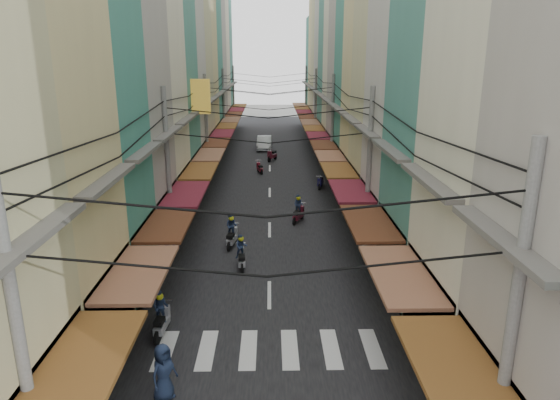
{
  "coord_description": "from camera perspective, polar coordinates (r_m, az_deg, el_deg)",
  "views": [
    {
      "loc": [
        0.09,
        -20.76,
        9.59
      ],
      "look_at": [
        0.58,
        5.0,
        2.07
      ],
      "focal_mm": 32.0,
      "sensor_mm": 36.0,
      "label": 1
    }
  ],
  "objects": [
    {
      "name": "parked_scooters",
      "position": [
        19.21,
        12.2,
        -12.45
      ],
      "size": [
        13.1,
        14.2,
        0.97
      ],
      "color": "black",
      "rests_on": "ground"
    },
    {
      "name": "bicycle",
      "position": [
        26.4,
        12.99,
        -5.46
      ],
      "size": [
        1.52,
        0.76,
        1.0
      ],
      "primitive_type": "imported",
      "rotation": [
        0.0,
        0.0,
        1.72
      ],
      "color": "black",
      "rests_on": "ground"
    },
    {
      "name": "crosswalk",
      "position": [
        17.59,
        -1.26,
        -16.66
      ],
      "size": [
        7.55,
        2.4,
        0.01
      ],
      "color": "silver",
      "rests_on": "ground"
    },
    {
      "name": "traffic_sign",
      "position": [
        23.61,
        12.04,
        -2.48
      ],
      "size": [
        0.1,
        0.64,
        2.94
      ],
      "color": "gray",
      "rests_on": "ground"
    },
    {
      "name": "road",
      "position": [
        41.87,
        -1.18,
        3.05
      ],
      "size": [
        10.0,
        80.0,
        0.02
      ],
      "primitive_type": "cube",
      "color": "black",
      "rests_on": "ground"
    },
    {
      "name": "utility_poles",
      "position": [
        35.9,
        -1.25,
        11.48
      ],
      "size": [
        10.2,
        66.13,
        8.2
      ],
      "color": "gray",
      "rests_on": "ground"
    },
    {
      "name": "white_car",
      "position": [
        52.86,
        -1.81,
        5.81
      ],
      "size": [
        4.89,
        2.01,
        1.71
      ],
      "primitive_type": "imported",
      "rotation": [
        0.0,
        0.0,
        -0.02
      ],
      "color": "silver",
      "rests_on": "ground"
    },
    {
      "name": "sidewalk_right",
      "position": [
        42.36,
        7.66,
        3.09
      ],
      "size": [
        3.0,
        80.0,
        0.06
      ],
      "primitive_type": "cube",
      "color": "slate",
      "rests_on": "ground"
    },
    {
      "name": "building_row_left",
      "position": [
        38.18,
        -13.74,
        16.12
      ],
      "size": [
        7.8,
        67.67,
        23.7
      ],
      "color": "beige",
      "rests_on": "ground"
    },
    {
      "name": "moving_scooters",
      "position": [
        29.49,
        -2.56,
        -1.69
      ],
      "size": [
        7.99,
        32.1,
        1.74
      ],
      "color": "black",
      "rests_on": "ground"
    },
    {
      "name": "pedestrians",
      "position": [
        22.47,
        -10.13,
        -6.37
      ],
      "size": [
        11.94,
        24.59,
        2.21
      ],
      "color": "#2B222D",
      "rests_on": "ground"
    },
    {
      "name": "sidewalk_left",
      "position": [
        42.39,
        -10.01,
        2.99
      ],
      "size": [
        3.0,
        80.0,
        0.06
      ],
      "primitive_type": "cube",
      "color": "slate",
      "rests_on": "ground"
    },
    {
      "name": "building_row_right",
      "position": [
        38.02,
        11.22,
        15.71
      ],
      "size": [
        7.8,
        68.98,
        22.59
      ],
      "color": "#3C8474",
      "rests_on": "ground"
    },
    {
      "name": "market_umbrella",
      "position": [
        21.16,
        15.91,
        -4.97
      ],
      "size": [
        2.31,
        2.31,
        2.44
      ],
      "color": "#B2B2B7",
      "rests_on": "ground"
    },
    {
      "name": "ground",
      "position": [
        22.87,
        -1.22,
        -8.52
      ],
      "size": [
        160.0,
        160.0,
        0.0
      ],
      "primitive_type": "plane",
      "color": "#62615D",
      "rests_on": "ground"
    }
  ]
}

